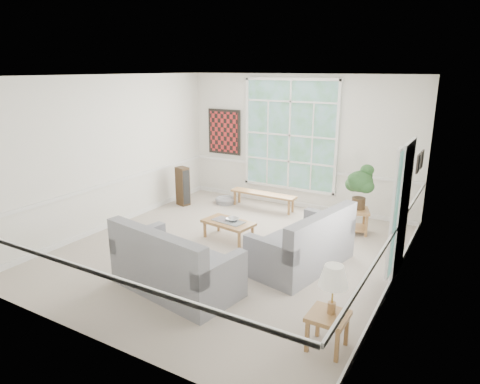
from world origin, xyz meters
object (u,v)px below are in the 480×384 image
loveseat_front (176,257)px  end_table (355,221)px  loveseat_right (302,238)px  coffee_table (228,230)px  side_table (327,331)px

loveseat_front → end_table: loveseat_front is taller
loveseat_right → coffee_table: bearing=179.2°
loveseat_right → end_table: loveseat_right is taller
loveseat_front → end_table: (1.62, 3.51, -0.26)m
loveseat_front → coffee_table: bearing=108.9°
loveseat_right → coffee_table: loveseat_right is taller
loveseat_right → side_table: 2.17m
loveseat_right → loveseat_front: bearing=-116.5°
loveseat_right → loveseat_front: 2.06m
coffee_table → loveseat_right: bearing=-4.5°
loveseat_right → coffee_table: 1.68m
side_table → coffee_table: bearing=140.6°
coffee_table → end_table: size_ratio=1.97×
coffee_table → side_table: 3.49m
side_table → loveseat_front: bearing=174.1°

